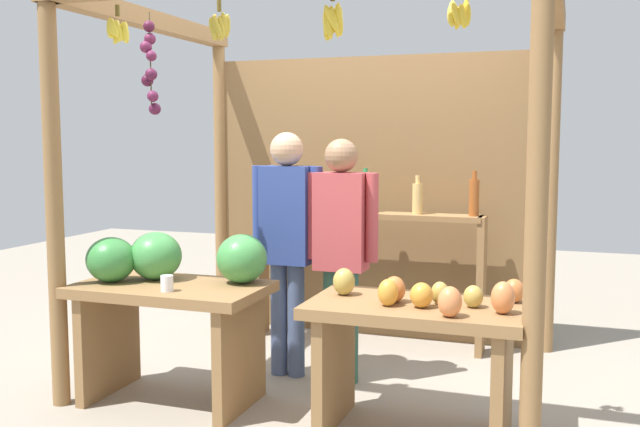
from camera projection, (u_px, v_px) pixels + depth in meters
ground_plane at (330, 374)px, 4.73m from camera, size 12.00×12.00×0.00m
market_stall at (350, 156)px, 4.99m from camera, size 2.75×2.15×2.41m
fruit_counter_left at (171, 291)px, 4.22m from camera, size 1.14×0.70×0.99m
fruit_counter_right at (418, 336)px, 3.71m from camera, size 1.11×0.64×0.86m
bottle_shelf_unit at (365, 242)px, 5.36m from camera, size 1.76×0.22×1.33m
vendor_man at (287, 232)px, 4.62m from camera, size 0.48×0.21×1.59m
vendor_woman at (341, 239)px, 4.50m from camera, size 0.48×0.21×1.55m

